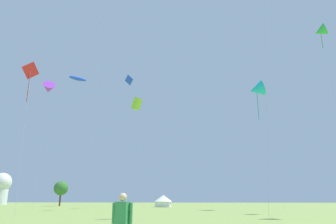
{
  "coord_description": "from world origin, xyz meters",
  "views": [
    {
      "loc": [
        5.22,
        -3.95,
        1.54
      ],
      "look_at": [
        0.0,
        32.0,
        11.83
      ],
      "focal_mm": 33.31,
      "sensor_mm": 36.0,
      "label": 1
    }
  ],
  "objects": [
    {
      "name": "kite_lime_box",
      "position": [
        -10.3,
        56.99,
        21.02
      ],
      "size": [
        3.66,
        3.09,
        22.41
      ],
      "color": "#99DB2D",
      "rests_on": "ground"
    },
    {
      "name": "kite_green_delta",
      "position": [
        20.89,
        37.87,
        24.47
      ],
      "size": [
        2.36,
        2.77,
        25.51
      ],
      "color": "green",
      "rests_on": "ground"
    },
    {
      "name": "festival_tent_center",
      "position": [
        -6.52,
        69.31,
        1.47
      ],
      "size": [
        4.09,
        4.09,
        2.66
      ],
      "color": "white",
      "rests_on": "ground"
    },
    {
      "name": "kite_cyan_delta",
      "position": [
        13.45,
        50.71,
        20.74
      ],
      "size": [
        3.91,
        3.62,
        22.39
      ],
      "color": "#1EB7CC",
      "rests_on": "ground"
    },
    {
      "name": "kite_red_diamond",
      "position": [
        -14.26,
        25.17,
        14.88
      ],
      "size": [
        1.31,
        1.84,
        16.24
      ],
      "color": "red",
      "rests_on": "ground"
    },
    {
      "name": "tree_distant_left",
      "position": [
        -35.45,
        76.76,
        4.58
      ],
      "size": [
        3.75,
        3.75,
        6.49
      ],
      "color": "brown",
      "rests_on": "ground"
    },
    {
      "name": "kite_blue_parafoil",
      "position": [
        -21.45,
        51.93,
        25.35
      ],
      "size": [
        3.83,
        3.48,
        25.96
      ],
      "color": "blue",
      "rests_on": "ground"
    },
    {
      "name": "kite_blue_diamond",
      "position": [
        -9.25,
        46.8,
        21.88
      ],
      "size": [
        1.82,
        2.08,
        23.31
      ],
      "color": "blue",
      "rests_on": "ground"
    },
    {
      "name": "observatory_dome",
      "position": [
        -68.28,
        97.99,
        6.01
      ],
      "size": [
        6.4,
        6.4,
        10.8
      ],
      "color": "white",
      "rests_on": "ground"
    },
    {
      "name": "kite_purple_delta",
      "position": [
        -22.71,
        43.55,
        20.26
      ],
      "size": [
        3.16,
        3.69,
        21.61
      ],
      "color": "purple",
      "rests_on": "ground"
    }
  ]
}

